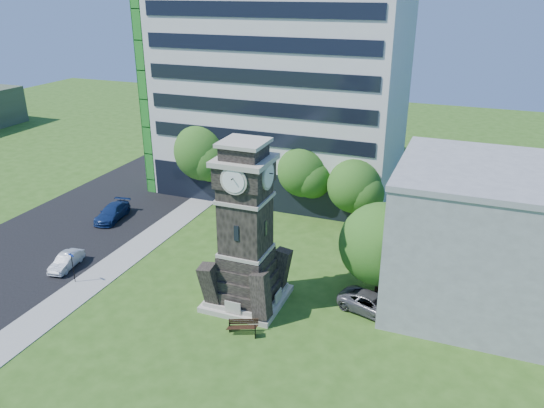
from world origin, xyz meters
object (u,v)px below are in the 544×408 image
at_px(car_street_north, 112,212).
at_px(car_street_mid, 66,261).
at_px(street_sign, 72,264).
at_px(clock_tower, 246,236).
at_px(park_bench, 243,326).
at_px(car_east_lot, 373,304).

bearing_deg(car_street_north, car_street_mid, -83.58).
bearing_deg(street_sign, car_street_mid, 158.66).
distance_m(clock_tower, park_bench, 6.17).
distance_m(car_street_north, car_east_lot, 28.34).
relative_size(clock_tower, street_sign, 4.76).
xyz_separation_m(car_street_mid, park_bench, (17.21, -2.84, -0.06)).
height_order(clock_tower, car_street_mid, clock_tower).
relative_size(car_street_mid, car_street_north, 0.74).
relative_size(clock_tower, car_east_lot, 2.41).
relative_size(car_east_lot, park_bench, 2.56).
xyz_separation_m(clock_tower, park_bench, (1.33, -3.72, -4.74)).
distance_m(clock_tower, car_street_north, 20.96).
relative_size(car_street_mid, park_bench, 1.85).
bearing_deg(car_street_mid, car_street_north, 96.52).
bearing_deg(street_sign, clock_tower, 25.76).
bearing_deg(car_street_mid, park_bench, -18.22).
xyz_separation_m(car_east_lot, street_sign, (-22.64, -4.37, 0.90)).
bearing_deg(car_east_lot, car_street_north, 92.36).
bearing_deg(car_east_lot, clock_tower, 117.93).
distance_m(clock_tower, street_sign, 14.36).
xyz_separation_m(clock_tower, street_sign, (-13.65, -2.53, -3.67)).
relative_size(clock_tower, park_bench, 6.15).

